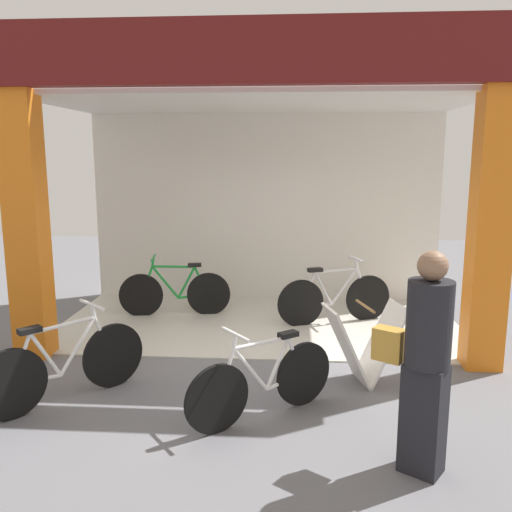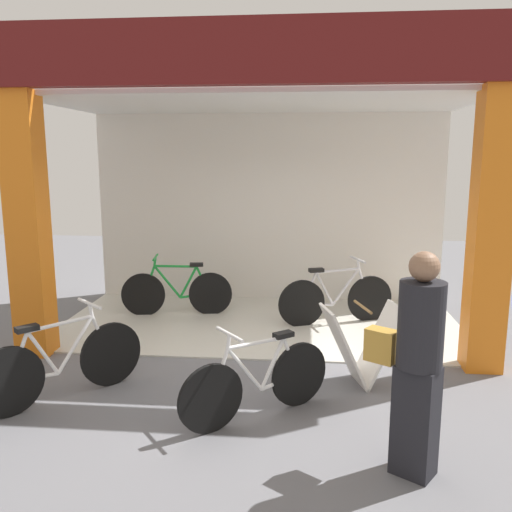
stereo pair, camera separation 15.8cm
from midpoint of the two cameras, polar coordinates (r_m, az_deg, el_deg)
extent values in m
plane|color=slate|center=(6.61, -1.14, -11.02)|extent=(19.56, 19.56, 0.00)
cube|color=beige|center=(7.97, -0.20, -7.12)|extent=(5.78, 2.91, 0.02)
cube|color=silver|center=(9.08, 0.46, 5.26)|extent=(5.78, 0.12, 3.18)
cube|color=orange|center=(6.98, -23.74, 2.75)|extent=(0.41, 0.36, 3.18)
cube|color=orange|center=(6.53, 22.96, 2.34)|extent=(0.41, 0.36, 3.18)
cube|color=#591414|center=(6.10, -1.41, 20.90)|extent=(5.98, 0.20, 0.68)
cube|color=silver|center=(7.63, -0.22, 16.00)|extent=(5.78, 2.91, 0.06)
cylinder|color=black|center=(8.34, -5.59, -4.05)|extent=(0.67, 0.14, 0.67)
cylinder|color=black|center=(8.43, -12.63, -4.11)|extent=(0.67, 0.14, 0.67)
cylinder|color=#198C33|center=(8.36, -7.26, -4.24)|extent=(0.45, 0.10, 0.09)
cylinder|color=#198C33|center=(8.31, -7.93, -2.80)|extent=(0.29, 0.08, 0.50)
cylinder|color=#198C33|center=(8.33, -10.13, -2.76)|extent=(0.41, 0.10, 0.52)
cylinder|color=#198C33|center=(8.27, -9.29, -1.12)|extent=(0.64, 0.13, 0.05)
cylinder|color=#198C33|center=(8.29, -6.40, -2.61)|extent=(0.22, 0.07, 0.45)
cylinder|color=#198C33|center=(8.36, -12.00, -2.61)|extent=(0.20, 0.06, 0.46)
cylinder|color=#198C33|center=(8.29, -11.44, -0.64)|extent=(0.06, 0.04, 0.14)
cylinder|color=#198C33|center=(8.27, -11.38, -0.19)|extent=(0.10, 0.46, 0.03)
cube|color=black|center=(8.24, -7.08, -0.95)|extent=(0.21, 0.13, 0.05)
cylinder|color=black|center=(7.77, 4.18, -5.04)|extent=(0.67, 0.28, 0.69)
cylinder|color=black|center=(8.18, 11.24, -4.41)|extent=(0.67, 0.28, 0.69)
cylinder|color=silver|center=(7.86, 5.91, -5.08)|extent=(0.45, 0.19, 0.09)
cylinder|color=silver|center=(7.84, 6.59, -3.44)|extent=(0.30, 0.14, 0.52)
cylinder|color=silver|center=(7.97, 8.80, -3.20)|extent=(0.41, 0.18, 0.54)
cylinder|color=silver|center=(7.86, 7.96, -1.50)|extent=(0.64, 0.26, 0.05)
cylinder|color=silver|center=(7.75, 5.02, -3.37)|extent=(0.23, 0.11, 0.46)
cylinder|color=silver|center=(8.08, 10.63, -2.87)|extent=(0.21, 0.11, 0.48)
cylinder|color=silver|center=(7.97, 10.08, -0.81)|extent=(0.07, 0.06, 0.14)
cylinder|color=silver|center=(7.96, 10.03, -0.33)|extent=(0.20, 0.46, 0.03)
cube|color=black|center=(7.73, 5.72, -1.48)|extent=(0.23, 0.17, 0.05)
cylinder|color=black|center=(5.43, 4.22, -12.37)|extent=(0.53, 0.43, 0.64)
cylinder|color=black|center=(4.93, -5.11, -14.89)|extent=(0.53, 0.43, 0.64)
cylinder|color=white|center=(5.31, 2.21, -13.18)|extent=(0.36, 0.29, 0.08)
cylinder|color=white|center=(5.18, 1.42, -11.31)|extent=(0.24, 0.20, 0.48)
cylinder|color=white|center=(5.02, -1.48, -11.96)|extent=(0.33, 0.27, 0.50)
cylinder|color=white|center=(5.00, -0.29, -9.20)|extent=(0.50, 0.41, 0.05)
cylinder|color=white|center=(5.29, 3.32, -10.57)|extent=(0.19, 0.16, 0.43)
cylinder|color=white|center=(4.88, -4.12, -12.34)|extent=(0.17, 0.15, 0.44)
cylinder|color=white|center=(4.82, -3.24, -9.06)|extent=(0.06, 0.06, 0.13)
cylinder|color=white|center=(4.81, -3.15, -8.32)|extent=(0.30, 0.37, 0.03)
cube|color=black|center=(5.16, 2.56, -8.32)|extent=(0.21, 0.20, 0.05)
cylinder|color=black|center=(5.64, -25.35, -12.24)|extent=(0.49, 0.54, 0.69)
cylinder|color=black|center=(6.02, -15.64, -10.13)|extent=(0.49, 0.54, 0.69)
cylinder|color=white|center=(5.72, -22.92, -11.98)|extent=(0.34, 0.37, 0.09)
cylinder|color=white|center=(5.68, -22.18, -9.70)|extent=(0.23, 0.25, 0.52)
cylinder|color=white|center=(5.79, -19.14, -9.00)|extent=(0.31, 0.34, 0.54)
cylinder|color=white|center=(5.67, -20.52, -6.87)|extent=(0.47, 0.52, 0.05)
cylinder|color=white|center=(5.60, -24.39, -9.89)|extent=(0.18, 0.19, 0.46)
cylinder|color=white|center=(5.90, -16.67, -8.23)|extent=(0.16, 0.18, 0.48)
cylinder|color=white|center=(5.77, -17.67, -5.58)|extent=(0.07, 0.07, 0.14)
cylinder|color=white|center=(5.75, -17.80, -4.94)|extent=(0.38, 0.34, 0.03)
cube|color=black|center=(5.55, -23.66, -7.23)|extent=(0.22, 0.22, 0.05)
cube|color=silver|center=(5.89, 8.78, -9.43)|extent=(0.54, 0.57, 0.87)
cube|color=silver|center=(6.03, 12.40, -9.06)|extent=(0.54, 0.57, 0.87)
cylinder|color=olive|center=(5.83, 10.76, -5.26)|extent=(0.16, 0.46, 0.03)
cube|color=black|center=(4.49, 16.35, -16.27)|extent=(0.39, 0.37, 0.88)
cylinder|color=black|center=(4.20, 16.89, -6.88)|extent=(0.47, 0.47, 0.65)
sphere|color=#8C664C|center=(4.10, 17.22, -1.00)|extent=(0.22, 0.22, 0.22)
cube|color=#BF8C33|center=(4.39, 12.93, -9.13)|extent=(0.28, 0.25, 0.26)
camera|label=1|loc=(0.08, -90.65, -0.12)|focal=37.67mm
camera|label=2|loc=(0.08, 89.35, 0.12)|focal=37.67mm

